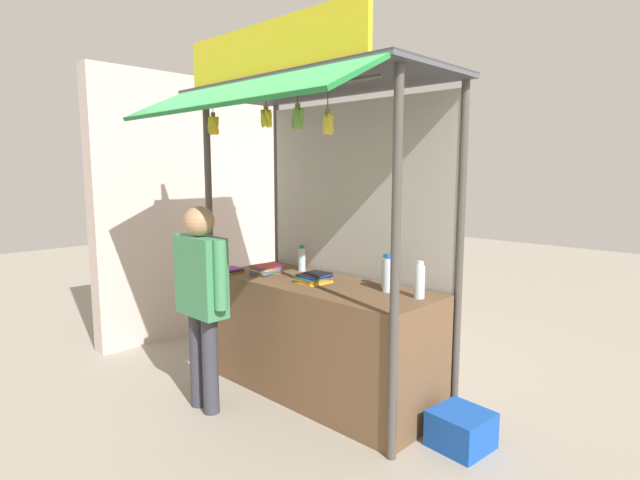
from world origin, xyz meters
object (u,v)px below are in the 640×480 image
object	(u,v)px
water_bottle_front_left	(388,274)
vendor_person	(201,289)
water_bottle_far_right	(386,272)
water_bottle_mid_right	(420,281)
banana_bunch_inner_right	(328,123)
magazine_stack_back_left	(227,271)
banana_bunch_rightmost	(298,118)
banana_bunch_leftmost	(213,125)
plastic_crate	(461,429)
magazine_stack_left	(266,269)
water_bottle_right	(302,259)
magazine_stack_rear_center	(314,278)
banana_bunch_inner_left	(266,118)

from	to	relation	value
water_bottle_front_left	vendor_person	bearing A→B (deg)	-137.29
water_bottle_far_right	water_bottle_mid_right	bearing A→B (deg)	-15.08
banana_bunch_inner_right	water_bottle_far_right	bearing A→B (deg)	92.96
magazine_stack_back_left	banana_bunch_rightmost	xyz separation A→B (m)	(1.11, -0.18, 1.24)
banana_bunch_leftmost	vendor_person	bearing A→B (deg)	-49.97
water_bottle_front_left	plastic_crate	bearing A→B (deg)	-5.80
banana_bunch_leftmost	magazine_stack_left	bearing A→B (deg)	67.20
water_bottle_right	magazine_stack_left	world-z (taller)	water_bottle_right
magazine_stack_rear_center	water_bottle_front_left	bearing A→B (deg)	15.02
water_bottle_far_right	magazine_stack_back_left	xyz separation A→B (m)	(-1.35, -0.53, -0.10)
vendor_person	water_bottle_right	bearing A→B (deg)	-89.72
water_bottle_far_right	banana_bunch_inner_left	world-z (taller)	banana_bunch_inner_left
magazine_stack_back_left	water_bottle_front_left	bearing A→B (deg)	16.44
banana_bunch_rightmost	water_bottle_right	bearing A→B (deg)	134.70
water_bottle_mid_right	vendor_person	bearing A→B (deg)	-143.91
water_bottle_far_right	magazine_stack_back_left	bearing A→B (deg)	-158.76
magazine_stack_rear_center	banana_bunch_inner_right	bearing A→B (deg)	-38.06
water_bottle_right	water_bottle_front_left	distance (m)	1.03
water_bottle_far_right	vendor_person	distance (m)	1.42
banana_bunch_inner_right	banana_bunch_rightmost	bearing A→B (deg)	179.90
banana_bunch_inner_left	plastic_crate	distance (m)	2.55
water_bottle_far_right	banana_bunch_rightmost	world-z (taller)	banana_bunch_rightmost
magazine_stack_back_left	banana_bunch_leftmost	bearing A→B (deg)	-56.69
magazine_stack_rear_center	vendor_person	distance (m)	0.89
water_bottle_right	water_bottle_far_right	xyz separation A→B (m)	(0.94, 0.00, 0.01)
vendor_person	plastic_crate	distance (m)	2.10
magazine_stack_back_left	vendor_person	bearing A→B (deg)	-52.13
water_bottle_far_right	banana_bunch_inner_left	distance (m)	1.47
magazine_stack_rear_center	magazine_stack_left	xyz separation A→B (m)	(-0.55, -0.05, 0.00)
banana_bunch_rightmost	vendor_person	xyz separation A→B (m)	(-0.70, -0.35, -1.24)
plastic_crate	magazine_stack_rear_center	bearing A→B (deg)	-175.71
water_bottle_mid_right	banana_bunch_leftmost	distance (m)	2.06
banana_bunch_rightmost	banana_bunch_inner_left	size ratio (longest dim) A/B	1.13
magazine_stack_back_left	banana_bunch_inner_left	xyz separation A→B (m)	(0.78, -0.18, 1.26)
magazine_stack_left	plastic_crate	world-z (taller)	magazine_stack_left
water_bottle_mid_right	banana_bunch_inner_left	size ratio (longest dim) A/B	1.17
banana_bunch_inner_left	plastic_crate	bearing A→B (deg)	21.86
magazine_stack_left	banana_bunch_leftmost	distance (m)	1.30
magazine_stack_left	banana_bunch_inner_right	bearing A→B (deg)	-19.43
magazine_stack_back_left	banana_bunch_inner_left	bearing A→B (deg)	-12.94
magazine_stack_back_left	banana_bunch_leftmost	world-z (taller)	banana_bunch_leftmost
water_bottle_mid_right	banana_bunch_inner_left	bearing A→B (deg)	-147.18
water_bottle_mid_right	magazine_stack_back_left	world-z (taller)	water_bottle_mid_right
magazine_stack_back_left	banana_bunch_inner_left	size ratio (longest dim) A/B	1.28
magazine_stack_back_left	magazine_stack_rear_center	bearing A→B (deg)	17.48
banana_bunch_leftmost	magazine_stack_rear_center	bearing A→B (deg)	31.82
banana_bunch_inner_right	water_bottle_front_left	bearing A→B (deg)	84.62
water_bottle_front_left	magazine_stack_left	world-z (taller)	water_bottle_front_left
water_bottle_mid_right	banana_bunch_rightmost	distance (m)	1.42
banana_bunch_leftmost	banana_bunch_inner_left	xyz separation A→B (m)	(0.66, 0.00, 0.01)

